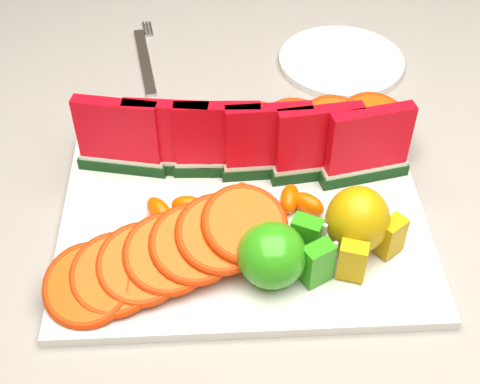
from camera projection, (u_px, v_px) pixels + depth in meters
table at (264, 268)px, 0.83m from camera, size 1.40×0.90×0.75m
tablecloth at (265, 235)px, 0.79m from camera, size 1.53×1.03×0.20m
platter at (244, 220)px, 0.74m from camera, size 0.40×0.30×0.01m
apple_cluster at (279, 254)px, 0.65m from camera, size 0.10×0.08×0.06m
pear_cluster at (359, 223)px, 0.68m from camera, size 0.09×0.09×0.07m
side_plate at (341, 61)px, 0.97m from camera, size 0.21×0.21×0.01m
fork at (145, 58)px, 0.98m from camera, size 0.04×0.20×0.00m
watermelon_row at (243, 143)px, 0.75m from camera, size 0.39×0.07×0.10m
orange_fan_front at (168, 254)px, 0.66m from camera, size 0.27×0.16×0.07m
orange_fan_back at (257, 131)px, 0.81m from camera, size 0.39×0.12×0.05m
tangerine_segments at (233, 205)px, 0.73m from camera, size 0.20×0.06×0.03m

